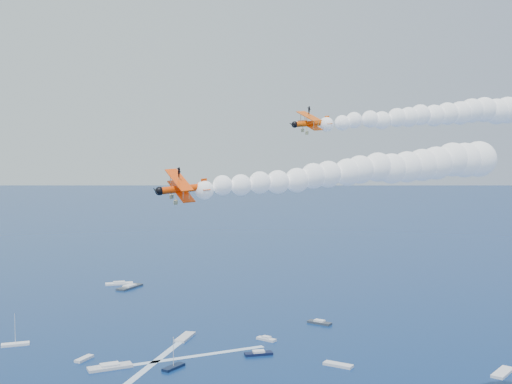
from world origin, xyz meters
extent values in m
cube|color=silver|center=(-25.37, 86.81, 0.35)|extent=(11.74, 5.48, 0.70)
cube|color=silver|center=(-2.42, 108.35, 0.35)|extent=(7.72, 10.23, 0.70)
cube|color=silver|center=(31.72, 72.76, 0.35)|extent=(7.11, 7.30, 0.70)
cube|color=#323843|center=(41.93, 112.75, 0.35)|extent=(7.04, 7.70, 0.70)
cube|color=white|center=(69.15, 56.31, 0.35)|extent=(9.44, 8.09, 0.70)
cube|color=white|center=(-50.40, 114.15, 0.35)|extent=(7.82, 2.96, 0.70)
cube|color=white|center=(-16.05, 192.28, 0.35)|extent=(11.25, 3.73, 0.70)
cube|color=black|center=(14.36, 87.21, 0.35)|extent=(7.76, 2.66, 0.70)
cube|color=#313841|center=(-12.38, 184.39, 0.35)|extent=(11.61, 12.50, 0.70)
cube|color=silver|center=(20.26, 99.74, 0.35)|extent=(5.28, 5.99, 0.70)
cube|color=silver|center=(-31.63, 95.60, 0.35)|extent=(5.32, 5.90, 0.70)
cube|color=black|center=(-9.69, 82.36, 0.35)|extent=(6.64, 6.17, 0.70)
cube|color=white|center=(-1.09, 91.02, 0.03)|extent=(37.78, 8.45, 0.04)
cube|color=white|center=(-14.36, 87.55, 0.03)|extent=(20.65, 33.95, 0.04)
camera|label=1|loc=(-33.55, -82.44, 56.36)|focal=46.21mm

